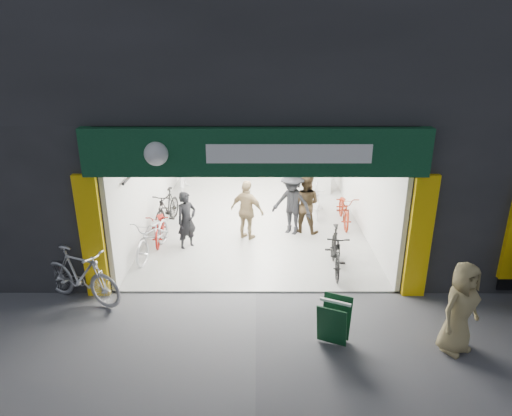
{
  "coord_description": "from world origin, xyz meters",
  "views": [
    {
      "loc": [
        0.01,
        -8.29,
        5.05
      ],
      "look_at": [
        0.0,
        1.5,
        1.34
      ],
      "focal_mm": 32.0,
      "sensor_mm": 36.0,
      "label": 1
    }
  ],
  "objects_px": {
    "parked_bike": "(80,275)",
    "pedestrian_near": "(460,308)",
    "bike_right_front": "(336,251)",
    "sandwich_board": "(334,320)",
    "bike_left_front": "(153,235)"
  },
  "relations": [
    {
      "from": "bike_right_front",
      "to": "parked_bike",
      "type": "bearing_deg",
      "value": -162.06
    },
    {
      "from": "bike_left_front",
      "to": "bike_right_front",
      "type": "xyz_separation_m",
      "value": [
        4.3,
        -0.84,
        0.01
      ]
    },
    {
      "from": "parked_bike",
      "to": "bike_right_front",
      "type": "bearing_deg",
      "value": -52.17
    },
    {
      "from": "pedestrian_near",
      "to": "sandwich_board",
      "type": "xyz_separation_m",
      "value": [
        -2.04,
        0.21,
        -0.38
      ]
    },
    {
      "from": "bike_right_front",
      "to": "pedestrian_near",
      "type": "relative_size",
      "value": 1.04
    },
    {
      "from": "parked_bike",
      "to": "bike_left_front",
      "type": "bearing_deg",
      "value": -0.85
    },
    {
      "from": "pedestrian_near",
      "to": "bike_right_front",
      "type": "bearing_deg",
      "value": 88.45
    },
    {
      "from": "bike_left_front",
      "to": "bike_right_front",
      "type": "bearing_deg",
      "value": -0.69
    },
    {
      "from": "bike_right_front",
      "to": "sandwich_board",
      "type": "height_order",
      "value": "bike_right_front"
    },
    {
      "from": "parked_bike",
      "to": "pedestrian_near",
      "type": "bearing_deg",
      "value": -78.05
    },
    {
      "from": "sandwich_board",
      "to": "pedestrian_near",
      "type": "bearing_deg",
      "value": 17.97
    },
    {
      "from": "bike_left_front",
      "to": "parked_bike",
      "type": "xyz_separation_m",
      "value": [
        -0.99,
        -2.11,
        0.08
      ]
    },
    {
      "from": "pedestrian_near",
      "to": "sandwich_board",
      "type": "relative_size",
      "value": 2.06
    },
    {
      "from": "parked_bike",
      "to": "sandwich_board",
      "type": "height_order",
      "value": "parked_bike"
    },
    {
      "from": "bike_left_front",
      "to": "bike_right_front",
      "type": "relative_size",
      "value": 1.13
    }
  ]
}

